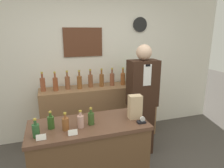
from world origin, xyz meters
name	(u,v)px	position (x,y,z in m)	size (l,w,h in m)	color
back_wall	(91,61)	(0.00, 2.00, 1.35)	(5.20, 0.09, 2.70)	silver
back_shelf	(100,112)	(0.07, 1.71, 0.48)	(2.00, 0.45, 0.96)	#8E6642
display_counter	(90,160)	(-0.37, 0.49, 0.45)	(1.28, 0.58, 0.91)	brown
shopkeeper	(142,102)	(0.56, 1.08, 0.85)	(0.43, 0.27, 1.70)	#331E14
potted_plant	(135,74)	(0.71, 1.68, 1.15)	(0.27, 0.27, 0.36)	#4C3D2D
paper_bag	(135,107)	(0.16, 0.46, 1.04)	(0.15, 0.11, 0.28)	tan
tape_dispenser	(142,121)	(0.19, 0.33, 0.93)	(0.09, 0.06, 0.07)	black
price_card_left	(41,137)	(-0.85, 0.29, 0.93)	(0.09, 0.02, 0.06)	white
price_card_right	(73,133)	(-0.56, 0.29, 0.93)	(0.09, 0.02, 0.06)	white
counter_bottle_0	(36,130)	(-0.90, 0.36, 0.98)	(0.07, 0.07, 0.19)	#2C5A2D
counter_bottle_1	(51,122)	(-0.76, 0.50, 0.98)	(0.07, 0.07, 0.19)	#305620
counter_bottle_2	(66,124)	(-0.62, 0.41, 0.98)	(0.07, 0.07, 0.19)	brown
counter_bottle_3	(81,121)	(-0.47, 0.42, 0.98)	(0.07, 0.07, 0.19)	tan
counter_bottle_4	(91,118)	(-0.35, 0.46, 0.98)	(0.07, 0.07, 0.19)	#355223
shelf_bottle_0	(43,84)	(-0.84, 1.73, 1.07)	(0.08, 0.08, 0.31)	brown
shelf_bottle_1	(55,84)	(-0.65, 1.69, 1.07)	(0.08, 0.08, 0.31)	brown
shelf_bottle_2	(67,82)	(-0.46, 1.72, 1.07)	(0.08, 0.08, 0.31)	brown
shelf_bottle_3	(79,82)	(-0.27, 1.70, 1.07)	(0.08, 0.08, 0.31)	brown
shelf_bottle_4	(91,80)	(-0.08, 1.73, 1.07)	(0.08, 0.08, 0.31)	brown
shelf_bottle_5	(102,80)	(0.11, 1.72, 1.07)	(0.08, 0.08, 0.31)	brown
shelf_bottle_6	(112,79)	(0.30, 1.73, 1.07)	(0.08, 0.08, 0.31)	brown
shelf_bottle_7	(123,78)	(0.49, 1.70, 1.07)	(0.08, 0.08, 0.31)	brown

